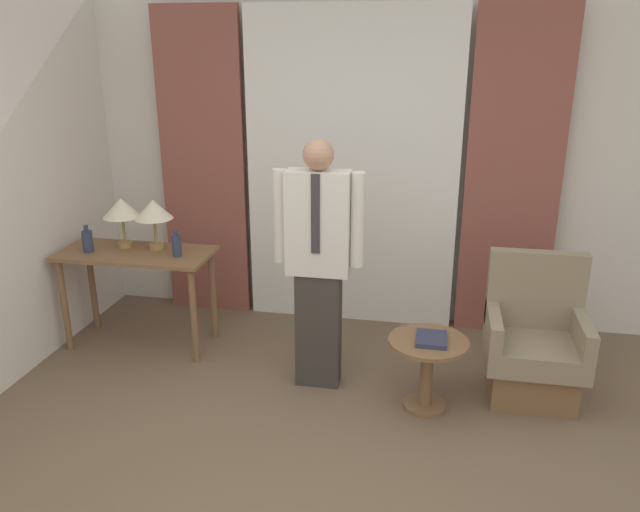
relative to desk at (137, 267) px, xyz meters
name	(u,v)px	position (x,y,z in m)	size (l,w,h in m)	color
wall_back	(354,162)	(1.55, 0.92, 0.70)	(10.00, 0.06, 2.70)	silver
curtain_sheer_center	(351,172)	(1.55, 0.79, 0.64)	(1.73, 0.06, 2.58)	white
curtain_drape_left	(203,167)	(0.28, 0.79, 0.64)	(0.73, 0.06, 2.58)	brown
curtain_drape_right	(513,178)	(2.82, 0.79, 0.64)	(0.73, 0.06, 2.58)	brown
desk	(137,267)	(0.00, 0.00, 0.00)	(1.17, 0.53, 0.77)	brown
table_lamp_left	(122,209)	(-0.13, 0.10, 0.43)	(0.29, 0.29, 0.39)	#9E7F47
table_lamp_right	(154,211)	(0.13, 0.10, 0.43)	(0.29, 0.29, 0.39)	#9E7F47
bottle_near_edge	(177,245)	(0.36, -0.04, 0.21)	(0.07, 0.07, 0.20)	#2D3851
bottle_by_lamp	(87,241)	(-0.35, -0.07, 0.21)	(0.08, 0.08, 0.21)	#2D3851
person	(318,257)	(1.49, -0.34, 0.29)	(0.60, 0.21, 1.72)	#38332D
armchair	(534,348)	(2.94, -0.22, -0.30)	(0.64, 0.56, 0.97)	brown
side_table	(427,362)	(2.25, -0.52, -0.31)	(0.52, 0.52, 0.49)	brown
book	(431,339)	(2.26, -0.53, -0.14)	(0.19, 0.23, 0.03)	#2D334C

